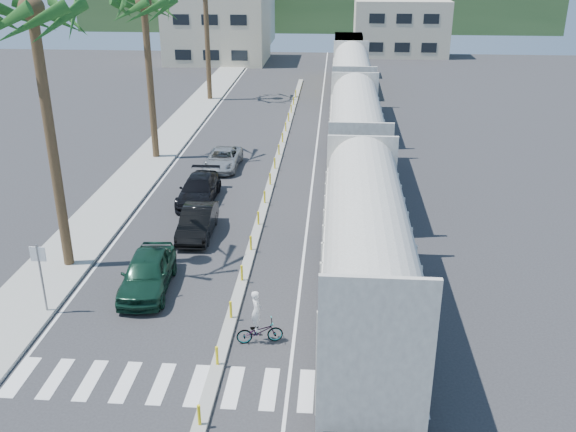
{
  "coord_description": "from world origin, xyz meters",
  "views": [
    {
      "loc": [
        3.77,
        -19.0,
        13.34
      ],
      "look_at": [
        1.76,
        7.82,
        2.0
      ],
      "focal_mm": 40.0,
      "sensor_mm": 36.0,
      "label": 1
    }
  ],
  "objects_px": {
    "car_lead": "(147,272)",
    "cyclist": "(259,326)",
    "street_sign": "(40,269)",
    "car_second": "(197,222)"
  },
  "relations": [
    {
      "from": "cyclist",
      "to": "car_lead",
      "type": "bearing_deg",
      "value": 42.72
    },
    {
      "from": "street_sign",
      "to": "car_lead",
      "type": "xyz_separation_m",
      "value": [
        3.46,
        2.18,
        -1.17
      ]
    },
    {
      "from": "car_second",
      "to": "cyclist",
      "type": "xyz_separation_m",
      "value": [
        4.14,
        -9.11,
        -0.05
      ]
    },
    {
      "from": "car_lead",
      "to": "cyclist",
      "type": "xyz_separation_m",
      "value": [
        5.09,
        -3.52,
        -0.15
      ]
    },
    {
      "from": "car_lead",
      "to": "cyclist",
      "type": "distance_m",
      "value": 6.19
    },
    {
      "from": "cyclist",
      "to": "car_second",
      "type": "bearing_deg",
      "value": 11.82
    },
    {
      "from": "car_second",
      "to": "cyclist",
      "type": "relative_size",
      "value": 2.08
    },
    {
      "from": "street_sign",
      "to": "cyclist",
      "type": "xyz_separation_m",
      "value": [
        8.55,
        -1.34,
        -1.31
      ]
    },
    {
      "from": "car_lead",
      "to": "street_sign",
      "type": "bearing_deg",
      "value": -151.88
    },
    {
      "from": "street_sign",
      "to": "car_lead",
      "type": "bearing_deg",
      "value": 32.18
    }
  ]
}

